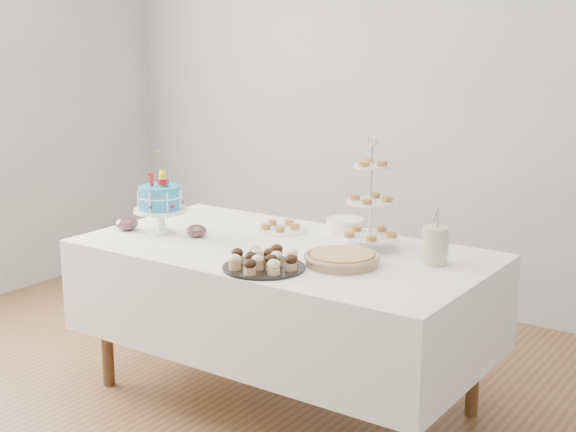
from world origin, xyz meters
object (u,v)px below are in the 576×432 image
Objects in this scene: table at (283,294)px; jam_bowl_a at (127,224)px; tiered_stand at (371,202)px; pie at (342,258)px; utensil_pitcher at (435,244)px; jam_bowl_b at (197,231)px; pastry_plate at (280,227)px; birthday_cake at (161,211)px; plate_stack at (345,226)px; cupcake_tray at (264,260)px.

table is 0.90m from jam_bowl_a.
jam_bowl_a is (-1.18, -0.39, -0.19)m from tiered_stand.
pie is 0.41m from utensil_pitcher.
tiered_stand is 0.88m from jam_bowl_b.
jam_bowl_a is at bearing -146.10° from pastry_plate.
tiered_stand is 0.38m from utensil_pitcher.
pastry_plate is 0.43m from jam_bowl_b.
table is 3.65× the size of tiered_stand.
pastry_plate is (0.46, 0.38, -0.09)m from birthday_cake.
plate_stack is at bearing 31.55° from jam_bowl_a.
pastry_plate reaches higher than table.
plate_stack is (-0.24, 0.19, -0.18)m from tiered_stand.
cupcake_tray is at bearing -111.13° from tiered_stand.
table is at bearing 12.02° from jam_bowl_a.
jam_bowl_a reaches higher than jam_bowl_b.
birthday_cake reaches higher than cupcake_tray.
cupcake_tray is at bearing -137.83° from utensil_pitcher.
utensil_pitcher is (0.32, 0.24, 0.06)m from pie.
tiered_stand is (0.21, 0.54, 0.18)m from cupcake_tray.
birthday_cake is 1.62× the size of utensil_pitcher.
jam_bowl_a is at bearing -175.80° from pie.
pastry_plate is at bearing 148.83° from pie.
table is 10.05× the size of plate_stack.
table is at bearing 9.89° from jam_bowl_b.
birthday_cake is at bearing -140.37° from pastry_plate.
utensil_pitcher is at bearing 12.23° from table.
jam_bowl_b is (-0.46, -0.08, 0.26)m from table.
tiered_stand is 2.08× the size of utensil_pitcher.
table is at bearing 112.27° from cupcake_tray.
tiered_stand is at bearing 31.82° from table.
table is at bearing -148.18° from tiered_stand.
jam_bowl_b is (-0.59, 0.25, -0.01)m from cupcake_tray.
pie is (0.38, -0.09, 0.26)m from table.
pie is at bearing -0.64° from jam_bowl_b.
cupcake_tray is (0.79, -0.20, -0.07)m from birthday_cake.
plate_stack is at bearing 75.61° from table.
tiered_stand is at bearing 2.01° from birthday_cake.
birthday_cake is 0.78× the size of tiered_stand.
jam_bowl_b reaches higher than pastry_plate.
table is 7.31× the size of pastry_plate.
pastry_plate is (-0.54, 0.04, -0.20)m from tiered_stand.
jam_bowl_b is at bearing -166.95° from utensil_pitcher.
pastry_plate is at bearing -153.98° from plate_stack.
tiered_stand is at bearing 95.97° from pie.
tiered_stand is at bearing 171.74° from utensil_pitcher.
jam_bowl_b is (-0.80, -0.29, -0.19)m from tiered_stand.
utensil_pitcher is (1.54, 0.33, 0.06)m from jam_bowl_a.
jam_bowl_a is at bearing -166.14° from utensil_pitcher.
cupcake_tray is at bearing -135.25° from pie.
pie is at bearing -31.17° from pastry_plate.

